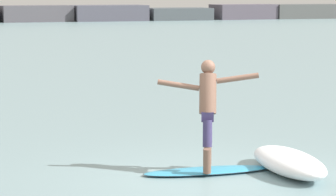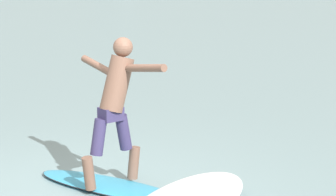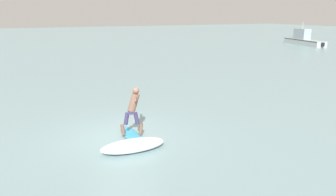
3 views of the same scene
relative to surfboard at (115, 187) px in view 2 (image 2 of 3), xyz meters
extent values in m
plane|color=#78989D|center=(-0.13, -0.32, -0.03)|extent=(200.00, 200.00, 0.00)
ellipsoid|color=#369BC4|center=(-0.04, 0.00, 0.00)|extent=(2.19, 0.67, 0.07)
ellipsoid|color=#2D2D33|center=(-0.04, 0.00, 0.00)|extent=(2.20, 0.69, 0.03)
cone|color=black|center=(-0.93, 0.04, -0.10)|extent=(0.05, 0.05, 0.14)
cone|color=black|center=(-0.78, -0.12, -0.10)|extent=(0.05, 0.05, 0.14)
cone|color=black|center=(-0.77, 0.19, -0.10)|extent=(0.05, 0.05, 0.14)
cylinder|color=brown|center=(0.08, 0.31, 0.24)|extent=(0.18, 0.21, 0.42)
cylinder|color=#373059|center=(0.02, 0.17, 0.66)|extent=(0.22, 0.26, 0.46)
cylinder|color=brown|center=(-0.16, -0.31, 0.24)|extent=(0.18, 0.21, 0.42)
cylinder|color=#373059|center=(-0.11, -0.17, 0.66)|extent=(0.22, 0.26, 0.46)
cube|color=#373059|center=(-0.04, 0.00, 0.92)|extent=(0.28, 0.31, 0.16)
cylinder|color=brown|center=(-0.01, 0.09, 1.27)|extent=(0.42, 0.53, 0.71)
sphere|color=brown|center=(0.03, 0.18, 1.70)|extent=(0.24, 0.24, 0.24)
cylinder|color=brown|center=(-0.44, 0.33, 1.40)|extent=(0.68, 0.37, 0.21)
cylinder|color=brown|center=(0.47, -0.02, 1.52)|extent=(0.68, 0.34, 0.20)
camera|label=1|loc=(-4.48, -12.04, 2.98)|focal=85.00mm
camera|label=2|loc=(5.19, -7.61, 3.22)|focal=85.00mm
camera|label=3|loc=(10.77, -3.87, 4.40)|focal=35.00mm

